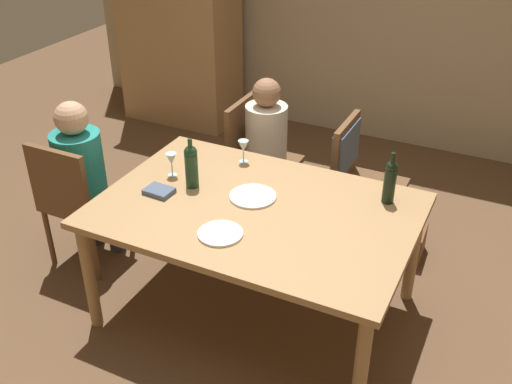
% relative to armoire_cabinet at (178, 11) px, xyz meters
% --- Properties ---
extents(ground_plane, '(10.00, 10.00, 0.00)m').
position_rel_armoire_cabinet_xyz_m(ground_plane, '(1.98, -2.35, -1.10)').
color(ground_plane, brown).
extents(armoire_cabinet, '(1.18, 0.62, 2.18)m').
position_rel_armoire_cabinet_xyz_m(armoire_cabinet, '(0.00, 0.00, 0.00)').
color(armoire_cabinet, '#A87F51').
rests_on(armoire_cabinet, ground_plane).
extents(dining_table, '(1.76, 1.19, 0.75)m').
position_rel_armoire_cabinet_xyz_m(dining_table, '(1.98, -2.35, -0.42)').
color(dining_table, '#A87F51').
rests_on(dining_table, ground_plane).
extents(chair_left_end, '(0.44, 0.44, 0.92)m').
position_rel_armoire_cabinet_xyz_m(chair_left_end, '(0.72, -2.43, -0.56)').
color(chair_left_end, brown).
rests_on(chair_left_end, ground_plane).
extents(chair_far_left, '(0.44, 0.44, 0.92)m').
position_rel_armoire_cabinet_xyz_m(chair_far_left, '(1.50, -1.37, -0.56)').
color(chair_far_left, brown).
rests_on(chair_far_left, ground_plane).
extents(chair_far_right, '(0.46, 0.44, 0.92)m').
position_rel_armoire_cabinet_xyz_m(chair_far_right, '(2.25, -1.37, -0.50)').
color(chair_far_right, brown).
rests_on(chair_far_right, ground_plane).
extents(person_woman_host, '(0.31, 0.36, 1.15)m').
position_rel_armoire_cabinet_xyz_m(person_woman_host, '(0.72, -2.32, -0.43)').
color(person_woman_host, '#33333D').
rests_on(person_woman_host, ground_plane).
extents(person_man_bearded, '(0.34, 0.30, 1.12)m').
position_rel_armoire_cabinet_xyz_m(person_man_bearded, '(1.61, -1.37, -0.45)').
color(person_man_bearded, '#33333D').
rests_on(person_man_bearded, ground_plane).
extents(wine_bottle_tall_green, '(0.07, 0.07, 0.31)m').
position_rel_armoire_cabinet_xyz_m(wine_bottle_tall_green, '(2.62, -1.97, -0.21)').
color(wine_bottle_tall_green, black).
rests_on(wine_bottle_tall_green, dining_table).
extents(wine_bottle_dark_red, '(0.08, 0.08, 0.31)m').
position_rel_armoire_cabinet_xyz_m(wine_bottle_dark_red, '(1.54, -2.30, -0.21)').
color(wine_bottle_dark_red, '#19381E').
rests_on(wine_bottle_dark_red, dining_table).
extents(wine_glass_near_left, '(0.07, 0.07, 0.15)m').
position_rel_armoire_cabinet_xyz_m(wine_glass_near_left, '(1.36, -2.24, -0.24)').
color(wine_glass_near_left, silver).
rests_on(wine_glass_near_left, dining_table).
extents(wine_glass_centre, '(0.07, 0.07, 0.15)m').
position_rel_armoire_cabinet_xyz_m(wine_glass_centre, '(1.67, -1.89, -0.24)').
color(wine_glass_centre, silver).
rests_on(wine_glass_centre, dining_table).
extents(dinner_plate_host, '(0.27, 0.27, 0.01)m').
position_rel_armoire_cabinet_xyz_m(dinner_plate_host, '(1.91, -2.26, -0.34)').
color(dinner_plate_host, white).
rests_on(dinner_plate_host, dining_table).
extents(dinner_plate_guest_left, '(0.24, 0.24, 0.01)m').
position_rel_armoire_cabinet_xyz_m(dinner_plate_guest_left, '(1.93, -2.67, -0.34)').
color(dinner_plate_guest_left, white).
rests_on(dinner_plate_guest_left, dining_table).
extents(folded_napkin, '(0.17, 0.13, 0.03)m').
position_rel_armoire_cabinet_xyz_m(folded_napkin, '(1.41, -2.46, -0.33)').
color(folded_napkin, '#4C5B75').
rests_on(folded_napkin, dining_table).
extents(handbag, '(0.13, 0.29, 0.22)m').
position_rel_armoire_cabinet_xyz_m(handbag, '(2.72, -1.37, -0.99)').
color(handbag, brown).
rests_on(handbag, ground_plane).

